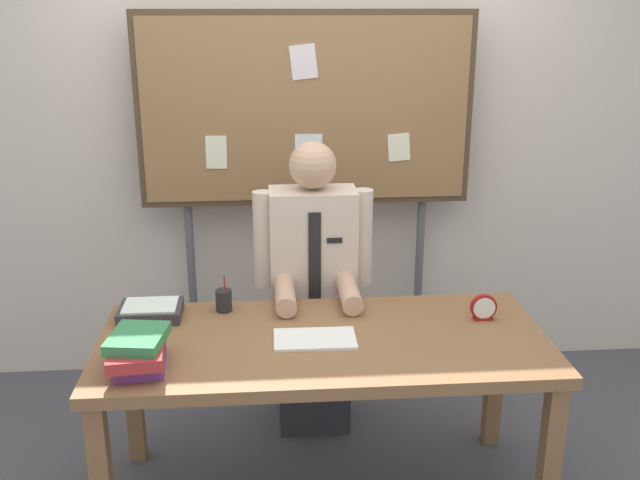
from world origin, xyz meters
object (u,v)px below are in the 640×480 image
at_px(desk, 324,357).
at_px(pen_holder, 224,300).
at_px(person, 313,299).
at_px(open_notebook, 315,339).
at_px(desk_clock, 483,308).
at_px(bulletin_board, 306,115).
at_px(book_stack, 138,350).
at_px(paper_tray, 151,311).

relative_size(desk, pen_holder, 11.12).
xyz_separation_m(person, pen_holder, (-0.40, -0.28, 0.13)).
height_order(open_notebook, desk_clock, desk_clock).
bearing_deg(bulletin_board, open_notebook, -91.93).
height_order(person, pen_holder, person).
distance_m(person, pen_holder, 0.51).
distance_m(book_stack, pen_holder, 0.56).
xyz_separation_m(person, book_stack, (-0.69, -0.77, 0.15)).
xyz_separation_m(desk, person, (0.00, 0.58, 0.00)).
bearing_deg(desk_clock, book_stack, -167.33).
xyz_separation_m(desk_clock, paper_tray, (-1.39, 0.14, -0.02)).
height_order(bulletin_board, desk_clock, bulletin_board).
distance_m(bulletin_board, open_notebook, 1.29).
height_order(desk_clock, paper_tray, desk_clock).
bearing_deg(desk_clock, desk, -170.07).
distance_m(desk, person, 0.58).
bearing_deg(desk_clock, open_notebook, -169.01).
height_order(desk, book_stack, book_stack).
height_order(person, paper_tray, person).
bearing_deg(paper_tray, pen_holder, 7.78).
xyz_separation_m(desk, book_stack, (-0.69, -0.19, 0.15)).
bearing_deg(person, book_stack, -131.84).
distance_m(open_notebook, paper_tray, 0.73).
bearing_deg(open_notebook, person, 86.57).
bearing_deg(open_notebook, desk, 28.99).
relative_size(person, paper_tray, 5.45).
height_order(book_stack, open_notebook, book_stack).
bearing_deg(desk_clock, pen_holder, 170.62).
distance_m(desk, desk_clock, 0.70).
bearing_deg(desk, paper_tray, 160.13).
relative_size(desk, paper_tray, 6.84).
bearing_deg(open_notebook, book_stack, -165.52).
bearing_deg(desk, book_stack, -164.69).
distance_m(bulletin_board, pen_holder, 1.09).
distance_m(open_notebook, pen_holder, 0.49).
distance_m(desk, book_stack, 0.73).
bearing_deg(paper_tray, person, 24.61).
bearing_deg(desk, open_notebook, -151.01).
height_order(open_notebook, pen_holder, pen_holder).
distance_m(desk_clock, paper_tray, 1.40).
bearing_deg(person, desk, -90.00).
height_order(person, bulletin_board, bulletin_board).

